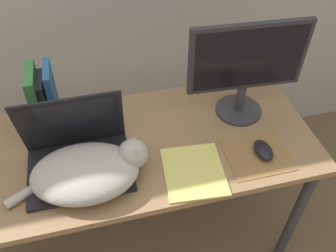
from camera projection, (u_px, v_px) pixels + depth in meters
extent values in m
cube|color=#93704C|center=(136.00, 147.00, 1.35)|extent=(1.37, 0.59, 0.03)
cylinder|color=#38383D|center=(294.00, 218.00, 1.55)|extent=(0.04, 0.04, 0.71)
cylinder|color=#38383D|center=(250.00, 138.00, 1.89)|extent=(0.04, 0.04, 0.71)
cube|color=black|center=(81.00, 170.00, 1.25)|extent=(0.36, 0.26, 0.02)
cube|color=#28282D|center=(80.00, 171.00, 1.23)|extent=(0.29, 0.14, 0.00)
cube|color=black|center=(72.00, 122.00, 1.22)|extent=(0.36, 0.06, 0.26)
cube|color=black|center=(72.00, 123.00, 1.22)|extent=(0.32, 0.05, 0.22)
ellipsoid|color=#B2ADA3|center=(85.00, 173.00, 1.18)|extent=(0.38, 0.29, 0.12)
sphere|color=#B2ADA3|center=(133.00, 154.00, 1.20)|extent=(0.10, 0.10, 0.10)
cone|color=#B2ADA3|center=(134.00, 140.00, 1.19)|extent=(0.04, 0.04, 0.03)
cone|color=#B2ADA3|center=(135.00, 152.00, 1.15)|extent=(0.04, 0.04, 0.03)
cylinder|color=#B2ADA3|center=(26.00, 193.00, 1.17)|extent=(0.14, 0.10, 0.03)
cylinder|color=#333338|center=(238.00, 110.00, 1.47)|extent=(0.19, 0.19, 0.01)
cylinder|color=#333338|center=(241.00, 98.00, 1.43)|extent=(0.04, 0.04, 0.12)
cube|color=#28282D|center=(248.00, 57.00, 1.29)|extent=(0.45, 0.05, 0.27)
cube|color=black|center=(250.00, 59.00, 1.28)|extent=(0.41, 0.03, 0.24)
cube|color=olive|center=(256.00, 154.00, 1.31)|extent=(0.23, 0.21, 0.00)
ellipsoid|color=black|center=(263.00, 150.00, 1.30)|extent=(0.06, 0.10, 0.04)
cube|color=#387A42|center=(36.00, 99.00, 1.34)|extent=(0.04, 0.16, 0.25)
cube|color=#232328|center=(47.00, 101.00, 1.36)|extent=(0.03, 0.13, 0.22)
cube|color=#285B93|center=(53.00, 96.00, 1.35)|extent=(0.03, 0.14, 0.26)
cube|color=#E5DB6B|center=(194.00, 171.00, 1.25)|extent=(0.23, 0.25, 0.01)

